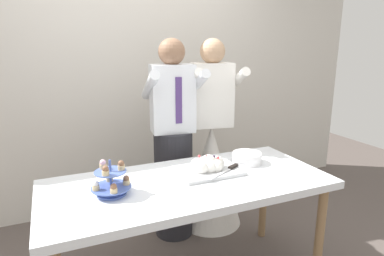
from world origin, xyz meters
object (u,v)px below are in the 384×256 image
main_cake_tray (208,167)px  person_groom (173,152)px  plate_stack (247,158)px  person_bride (211,162)px  dessert_table (189,191)px  cupcake_stand (111,182)px

main_cake_tray → person_groom: person_groom is taller
plate_stack → person_bride: 0.63m
person_groom → person_bride: bearing=6.6°
dessert_table → main_cake_tray: main_cake_tray is taller
person_bride → plate_stack: bearing=-90.6°
main_cake_tray → plate_stack: main_cake_tray is taller
main_cake_tray → plate_stack: (0.34, 0.05, -0.00)m
main_cake_tray → person_groom: size_ratio=0.25×
dessert_table → cupcake_stand: bearing=-179.2°
plate_stack → person_bride: bearing=89.4°
person_groom → main_cake_tray: bearing=-86.9°
cupcake_stand → main_cake_tray: bearing=7.0°
main_cake_tray → person_bride: (0.34, 0.64, -0.23)m
cupcake_stand → person_groom: person_groom is taller
person_groom → cupcake_stand: bearing=-132.9°
cupcake_stand → person_groom: bearing=47.1°
cupcake_stand → main_cake_tray: size_ratio=0.55×
main_cake_tray → person_groom: (-0.03, 0.59, -0.07)m
plate_stack → person_bride: person_bride is taller
dessert_table → person_bride: person_bride is taller
dessert_table → person_groom: (0.14, 0.67, 0.05)m
cupcake_stand → person_bride: person_bride is taller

